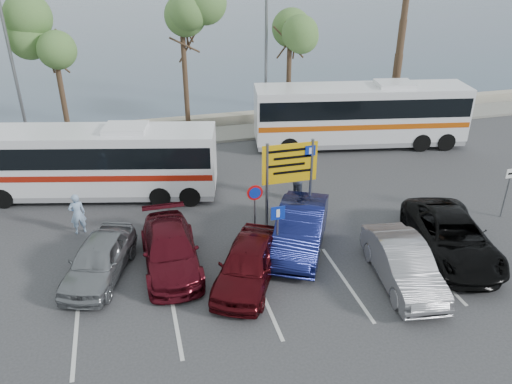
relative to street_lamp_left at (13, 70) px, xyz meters
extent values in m
plane|color=#333335|center=(10.00, -13.52, -4.60)|extent=(120.00, 120.00, 0.00)
cube|color=gray|center=(10.00, 0.48, -4.52)|extent=(44.00, 2.40, 0.15)
cube|color=#A59C84|center=(10.00, 2.48, -4.30)|extent=(48.00, 0.80, 0.60)
plane|color=#405866|center=(10.00, 46.48, -4.59)|extent=(140.00, 140.00, 0.00)
cylinder|color=#382619|center=(2.00, 0.48, -1.93)|extent=(0.28, 0.28, 5.04)
cylinder|color=#382619|center=(8.50, 0.48, -1.65)|extent=(0.28, 0.28, 5.60)
cylinder|color=#382619|center=(14.50, 0.48, -1.86)|extent=(0.28, 0.28, 5.18)
cylinder|color=#382619|center=(21.50, 0.48, 0.55)|extent=(0.48, 0.48, 10.00)
cylinder|color=slate|center=(0.00, 0.08, -0.45)|extent=(0.16, 0.16, 8.00)
cylinder|color=slate|center=(13.00, 0.08, -0.45)|extent=(0.16, 0.16, 8.00)
cylinder|color=slate|center=(10.10, -10.32, -2.80)|extent=(0.12, 0.12, 3.60)
cylinder|color=slate|center=(11.90, -10.32, -2.80)|extent=(0.12, 0.12, 3.60)
cube|color=#DFA50B|center=(11.00, -10.32, -1.90)|extent=(2.20, 0.06, 1.60)
cube|color=#0C2699|center=(11.80, -10.36, -1.45)|extent=(0.42, 0.01, 0.42)
cylinder|color=slate|center=(9.40, -11.12, -3.50)|extent=(0.07, 0.07, 2.20)
cylinder|color=#B20C0C|center=(9.40, -11.15, -2.55)|extent=(0.60, 0.03, 0.60)
cylinder|color=slate|center=(9.80, -12.72, -3.50)|extent=(0.07, 0.07, 2.20)
cube|color=#0C2699|center=(9.80, -12.74, -2.60)|extent=(0.50, 0.03, 0.50)
cylinder|color=slate|center=(19.80, -12.02, -3.50)|extent=(0.07, 0.07, 2.20)
cube|color=white|center=(19.80, -12.04, -2.60)|extent=(0.50, 0.03, 0.40)
cube|color=white|center=(3.50, -5.72, -2.80)|extent=(10.90, 4.73, 2.62)
cube|color=black|center=(3.50, -5.72, -2.33)|extent=(10.70, 4.71, 0.93)
cube|color=maroon|center=(3.50, -5.72, -3.22)|extent=(10.80, 4.73, 0.27)
cube|color=gray|center=(3.50, -5.72, -4.11)|extent=(10.79, 4.68, 0.49)
cube|color=white|center=(3.50, -5.72, -1.38)|extent=(2.06, 1.80, 0.21)
cube|color=white|center=(17.50, -3.02, -2.66)|extent=(11.73, 4.47, 2.82)
cube|color=black|center=(17.50, -3.02, -2.16)|extent=(11.51, 4.47, 1.00)
cube|color=#BA4A0A|center=(17.50, -3.02, -3.12)|extent=(11.62, 4.48, 0.29)
cube|color=gray|center=(17.50, -3.02, -4.07)|extent=(11.61, 4.43, 0.53)
cube|color=white|center=(17.50, -3.02, -1.14)|extent=(2.16, 1.85, 0.23)
imported|color=gray|center=(3.71, -12.02, -3.90)|extent=(2.93, 4.40, 1.39)
imported|color=#0F1447|center=(10.91, -12.02, -3.81)|extent=(3.69, 5.05, 1.59)
imported|color=#4E0D16|center=(6.11, -12.02, -3.93)|extent=(1.90, 4.65, 1.35)
imported|color=#42090E|center=(8.51, -13.60, -3.87)|extent=(3.53, 4.60, 1.46)
imported|color=black|center=(16.06, -13.89, -3.86)|extent=(3.64, 5.74, 1.48)
imported|color=gray|center=(13.50, -14.94, -3.88)|extent=(2.09, 4.56, 1.45)
imported|color=#8AA7C9|center=(2.87, -8.83, -3.75)|extent=(0.70, 0.54, 1.69)
imported|color=#313749|center=(12.20, -8.24, -3.61)|extent=(1.01, 1.15, 1.97)
camera|label=1|loc=(5.25, -26.92, 5.75)|focal=35.00mm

